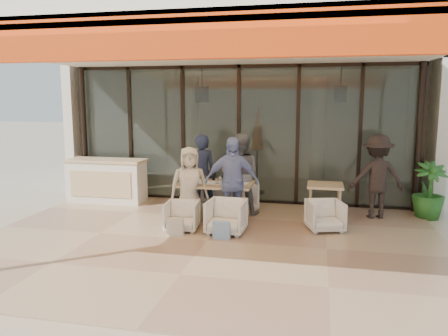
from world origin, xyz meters
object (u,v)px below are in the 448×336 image
object	(u,v)px
chair_near_left	(182,215)
diner_grey	(240,174)
standing_woman	(377,177)
chair_far_left	(207,191)
side_table	(325,189)
chair_far_right	(244,193)
chair_near_right	(226,215)
diner_periwinkle	(232,182)
host_counter	(107,180)
potted_palm	(429,190)
side_chair	(325,214)
diner_cream	(189,185)
dining_table	(215,186)
diner_navy	(201,173)

from	to	relation	value
chair_near_left	diner_grey	world-z (taller)	diner_grey
standing_woman	chair_far_left	bearing A→B (deg)	-14.53
side_table	chair_far_right	bearing A→B (deg)	160.67
diner_grey	standing_woman	size ratio (longest dim) A/B	1.00
chair_near_right	side_table	size ratio (longest dim) A/B	0.93
diner_periwinkle	side_table	distance (m)	1.93
host_counter	potted_palm	bearing A→B (deg)	1.05
diner_grey	side_chair	world-z (taller)	diner_grey
standing_woman	chair_far_right	bearing A→B (deg)	-15.70
diner_cream	side_table	xyz separation A→B (m)	(2.59, 0.78, -0.12)
host_counter	diner_grey	xyz separation A→B (m)	(3.26, -0.37, 0.33)
host_counter	side_table	xyz separation A→B (m)	(5.01, -0.48, 0.11)
dining_table	diner_navy	world-z (taller)	diner_navy
chair_near_right	standing_woman	xyz separation A→B (m)	(2.78, 1.65, 0.52)
side_table	diner_periwinkle	bearing A→B (deg)	-155.89
chair_far_left	diner_cream	size ratio (longest dim) A/B	0.47
diner_periwinkle	standing_woman	size ratio (longest dim) A/B	1.00
chair_near_left	chair_near_right	world-z (taller)	chair_near_right
potted_palm	standing_woman	bearing A→B (deg)	-167.03
chair_near_right	side_table	world-z (taller)	side_table
diner_cream	chair_far_left	bearing A→B (deg)	68.92
diner_cream	potted_palm	distance (m)	4.88
diner_cream	chair_near_right	bearing A→B (deg)	-51.84
diner_cream	dining_table	bearing A→B (deg)	26.91
diner_grey	side_table	xyz separation A→B (m)	(1.75, -0.12, -0.22)
chair_far_right	diner_cream	size ratio (longest dim) A/B	0.45
chair_near_right	host_counter	bearing A→B (deg)	153.65
side_chair	standing_woman	bearing A→B (deg)	30.20
diner_cream	side_table	distance (m)	2.71
diner_cream	standing_woman	bearing A→B (deg)	-3.39
diner_grey	potted_palm	bearing A→B (deg)	-179.07
chair_far_right	standing_woman	world-z (taller)	standing_woman
chair_near_right	side_table	bearing A→B (deg)	38.35
diner_grey	diner_cream	xyz separation A→B (m)	(-0.84, -0.90, -0.10)
chair_near_right	side_chair	world-z (taller)	chair_near_right
diner_cream	diner_periwinkle	size ratio (longest dim) A/B	0.88
host_counter	potted_palm	distance (m)	7.09
dining_table	potted_palm	bearing A→B (deg)	12.43
dining_table	chair_near_right	distance (m)	1.10
dining_table	diner_grey	bearing A→B (deg)	45.97
dining_table	side_table	xyz separation A→B (m)	(2.18, 0.33, -0.05)
diner_grey	potted_palm	xyz separation A→B (m)	(3.83, 0.50, -0.28)
diner_cream	side_chair	world-z (taller)	diner_cream
dining_table	side_chair	xyz separation A→B (m)	(2.18, -0.42, -0.37)
chair_far_right	potted_palm	world-z (taller)	potted_palm
diner_cream	potted_palm	xyz separation A→B (m)	(4.67, 1.40, -0.18)
diner_periwinkle	host_counter	bearing A→B (deg)	148.77
chair_far_right	side_chair	world-z (taller)	chair_far_right
standing_woman	diner_grey	bearing A→B (deg)	-5.41
chair_far_left	side_chair	world-z (taller)	chair_far_left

